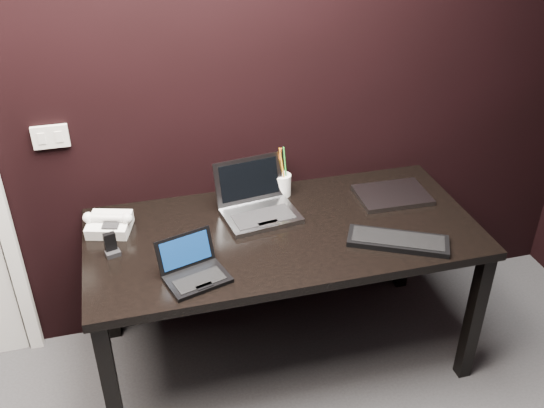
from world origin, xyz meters
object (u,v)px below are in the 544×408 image
object	(u,v)px
closed_laptop	(392,195)
pen_cup	(282,184)
desk_phone	(109,224)
ext_keyboard	(398,241)
silver_laptop	(258,206)
mobile_phone	(111,247)
desk	(283,244)
netbook	(194,271)

from	to	relation	value
closed_laptop	pen_cup	world-z (taller)	pen_cup
desk_phone	ext_keyboard	bearing A→B (deg)	-19.04
silver_laptop	mobile_phone	xyz separation A→B (m)	(-0.65, -0.15, -0.01)
silver_laptop	mobile_phone	distance (m)	0.67
silver_laptop	ext_keyboard	world-z (taller)	silver_laptop
desk_phone	pen_cup	xyz separation A→B (m)	(0.81, 0.11, 0.02)
desk	pen_cup	distance (m)	0.33
pen_cup	desk_phone	bearing A→B (deg)	-172.01
desk	ext_keyboard	distance (m)	0.50
desk	desk_phone	world-z (taller)	desk_phone
closed_laptop	pen_cup	xyz separation A→B (m)	(-0.50, 0.16, 0.05)
pen_cup	mobile_phone	bearing A→B (deg)	-160.35
mobile_phone	silver_laptop	bearing A→B (deg)	12.85
ext_keyboard	mobile_phone	world-z (taller)	mobile_phone
pen_cup	silver_laptop	bearing A→B (deg)	-137.81
netbook	silver_laptop	size ratio (longest dim) A/B	0.78
desk	pen_cup	xyz separation A→B (m)	(0.08, 0.29, 0.14)
closed_laptop	silver_laptop	bearing A→B (deg)	178.15
pen_cup	netbook	bearing A→B (deg)	-133.75
desk_phone	mobile_phone	distance (m)	0.17
desk	desk_phone	size ratio (longest dim) A/B	7.71
desk	silver_laptop	distance (m)	0.21
closed_laptop	ext_keyboard	bearing A→B (deg)	-110.95
ext_keyboard	netbook	bearing A→B (deg)	-179.58
desk	closed_laptop	size ratio (longest dim) A/B	5.03
silver_laptop	mobile_phone	world-z (taller)	silver_laptop
desk_phone	mobile_phone	xyz separation A→B (m)	(0.00, -0.17, -0.00)
desk	netbook	world-z (taller)	netbook
netbook	closed_laptop	distance (m)	1.06
netbook	ext_keyboard	size ratio (longest dim) A/B	0.64
desk_phone	desk	bearing A→B (deg)	-13.85
ext_keyboard	desk_phone	world-z (taller)	desk_phone
ext_keyboard	closed_laptop	distance (m)	0.38
closed_laptop	mobile_phone	bearing A→B (deg)	-174.41
closed_laptop	desk_phone	size ratio (longest dim) A/B	1.53
silver_laptop	closed_laptop	bearing A→B (deg)	-1.85
ext_keyboard	pen_cup	distance (m)	0.63
ext_keyboard	mobile_phone	xyz separation A→B (m)	(-1.17, 0.23, 0.02)
desk	ext_keyboard	xyz separation A→B (m)	(0.44, -0.22, 0.09)
closed_laptop	desk	bearing A→B (deg)	-166.92
silver_laptop	pen_cup	size ratio (longest dim) A/B	1.46
netbook	desk	bearing A→B (deg)	28.41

